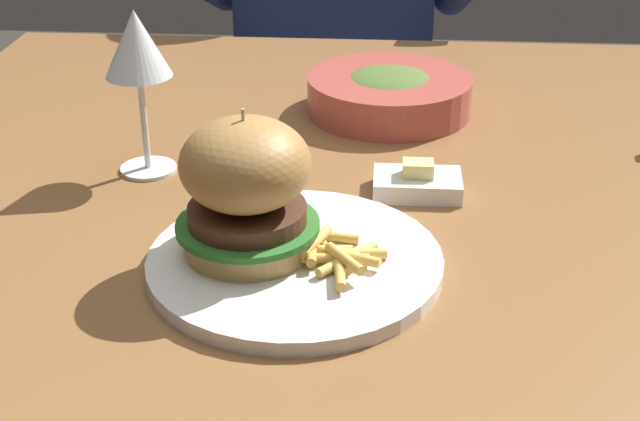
{
  "coord_description": "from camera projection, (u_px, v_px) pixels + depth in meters",
  "views": [
    {
      "loc": [
        0.02,
        -0.9,
        1.15
      ],
      "look_at": [
        -0.03,
        -0.19,
        0.78
      ],
      "focal_mm": 50.0,
      "sensor_mm": 36.0,
      "label": 1
    }
  ],
  "objects": [
    {
      "name": "burger_sandwich",
      "position": [
        246.0,
        187.0,
        0.77
      ],
      "size": [
        0.13,
        0.13,
        0.13
      ],
      "color": "tan",
      "rests_on": "main_plate"
    },
    {
      "name": "fries_pile",
      "position": [
        334.0,
        253.0,
        0.77
      ],
      "size": [
        0.09,
        0.1,
        0.02
      ],
      "color": "gold",
      "rests_on": "main_plate"
    },
    {
      "name": "soup_bowl",
      "position": [
        389.0,
        93.0,
        1.12
      ],
      "size": [
        0.21,
        0.21,
        0.05
      ],
      "color": "#B24C42",
      "rests_on": "dining_table"
    },
    {
      "name": "butter_dish",
      "position": [
        417.0,
        183.0,
        0.92
      ],
      "size": [
        0.09,
        0.06,
        0.04
      ],
      "color": "white",
      "rests_on": "dining_table"
    },
    {
      "name": "main_plate",
      "position": [
        295.0,
        262.0,
        0.79
      ],
      "size": [
        0.26,
        0.26,
        0.01
      ],
      "primitive_type": "cylinder",
      "color": "white",
      "rests_on": "dining_table"
    },
    {
      "name": "diner_person",
      "position": [
        335.0,
        86.0,
        1.75
      ],
      "size": [
        0.51,
        0.36,
        1.18
      ],
      "color": "#282833",
      "rests_on": "ground"
    },
    {
      "name": "dining_table",
      "position": [
        360.0,
        238.0,
        1.03
      ],
      "size": [
        1.13,
        0.98,
        0.74
      ],
      "color": "brown",
      "rests_on": "ground"
    },
    {
      "name": "wine_glass",
      "position": [
        137.0,
        50.0,
        0.92
      ],
      "size": [
        0.07,
        0.07,
        0.18
      ],
      "color": "silver",
      "rests_on": "dining_table"
    }
  ]
}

